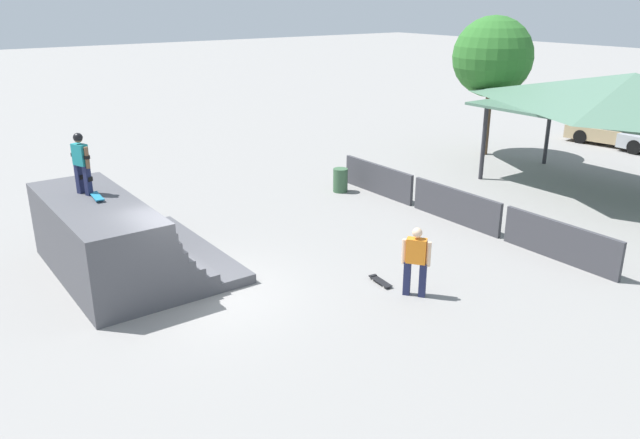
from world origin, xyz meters
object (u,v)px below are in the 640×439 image
Objects in this scene: skater_on_deck at (81,159)px; skateboard_on_deck at (97,197)px; tree_beside_pavilion at (493,57)px; skateboard_on_ground at (380,281)px; bystander_walking at (416,258)px; parked_car_tan at (614,132)px; trash_bin at (340,180)px.

skateboard_on_deck is (0.57, 0.12, -0.83)m from skater_on_deck.
skater_on_deck is 17.99m from tree_beside_pavilion.
skateboard_on_deck is 7.20m from skateboard_on_ground.
tree_beside_pavilion is (-7.29, 12.46, 4.14)m from skateboard_on_ground.
tree_beside_pavilion is (-8.25, 12.24, 3.26)m from bystander_walking.
skateboard_on_ground is 15.01m from tree_beside_pavilion.
parked_car_tan is at bearing -109.40° from bystander_walking.
parked_car_tan reaches higher than trash_bin.
tree_beside_pavilion reaches higher than parked_car_tan.
trash_bin reaches higher than skateboard_on_ground.
parked_car_tan reaches higher than skateboard_on_ground.
parked_car_tan is (0.16, 24.19, -2.26)m from skater_on_deck.
skateboard_on_ground is at bearing 25.46° from skater_on_deck.
skater_on_deck is 0.92× the size of bystander_walking.
bystander_walking is (5.51, 5.45, -1.09)m from skateboard_on_deck.
skater_on_deck reaches higher than skateboard_on_deck.
trash_bin is at bearing -85.27° from tree_beside_pavilion.
skateboard_on_deck is 0.15× the size of tree_beside_pavilion.
trash_bin is 0.19× the size of parked_car_tan.
skateboard_on_ground is at bearing -84.25° from parked_car_tan.
skateboard_on_ground is at bearing -59.68° from tree_beside_pavilion.
bystander_walking is 1.33m from skateboard_on_ground.
tree_beside_pavilion is at bearing 103.92° from skateboard_on_deck.
bystander_walking reaches higher than trash_bin.
tree_beside_pavilion is 7.69m from parked_car_tan.
skateboard_on_ground is at bearing -30.31° from trash_bin.
skater_on_deck is 2.00× the size of skateboard_on_ground.
parked_car_tan is at bearing 83.83° from trash_bin.
bystander_walking is 8.38m from trash_bin.
skateboard_on_ground is at bearing 54.17° from skateboard_on_deck.
skateboard_on_deck is 7.82m from bystander_walking.
skateboard_on_deck is at bearing 55.19° from skateboard_on_ground.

